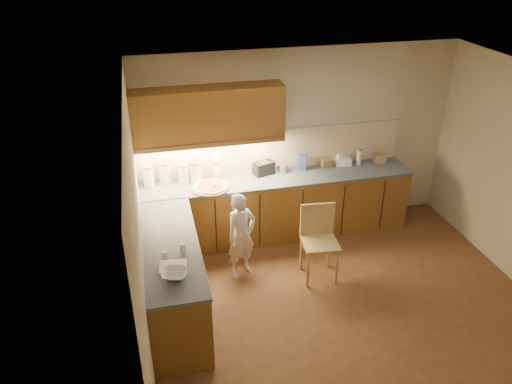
{
  "coord_description": "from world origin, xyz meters",
  "views": [
    {
      "loc": [
        -2.08,
        -4.2,
        3.96
      ],
      "look_at": [
        -0.8,
        1.2,
        1.0
      ],
      "focal_mm": 35.0,
      "sensor_mm": 36.0,
      "label": 1
    }
  ],
  "objects_px": {
    "wooden_chair": "(319,236)",
    "oil_jug": "(217,169)",
    "toaster": "(264,168)",
    "pizza_on_board": "(210,187)",
    "child": "(241,236)"
  },
  "relations": [
    {
      "from": "child",
      "to": "oil_jug",
      "type": "xyz_separation_m",
      "value": [
        -0.14,
        0.91,
        0.51
      ]
    },
    {
      "from": "pizza_on_board",
      "to": "toaster",
      "type": "xyz_separation_m",
      "value": [
        0.79,
        0.26,
        0.07
      ]
    },
    {
      "from": "wooden_chair",
      "to": "oil_jug",
      "type": "relative_size",
      "value": 2.79
    },
    {
      "from": "oil_jug",
      "to": "toaster",
      "type": "bearing_deg",
      "value": 1.67
    },
    {
      "from": "pizza_on_board",
      "to": "child",
      "type": "relative_size",
      "value": 0.44
    },
    {
      "from": "wooden_chair",
      "to": "oil_jug",
      "type": "bearing_deg",
      "value": 139.16
    },
    {
      "from": "pizza_on_board",
      "to": "oil_jug",
      "type": "height_order",
      "value": "oil_jug"
    },
    {
      "from": "child",
      "to": "toaster",
      "type": "distance_m",
      "value": 1.16
    },
    {
      "from": "wooden_chair",
      "to": "oil_jug",
      "type": "height_order",
      "value": "oil_jug"
    },
    {
      "from": "pizza_on_board",
      "to": "wooden_chair",
      "type": "distance_m",
      "value": 1.55
    },
    {
      "from": "pizza_on_board",
      "to": "oil_jug",
      "type": "xyz_separation_m",
      "value": [
        0.13,
        0.24,
        0.13
      ]
    },
    {
      "from": "wooden_chair",
      "to": "toaster",
      "type": "xyz_separation_m",
      "value": [
        -0.42,
        1.15,
        0.46
      ]
    },
    {
      "from": "pizza_on_board",
      "to": "child",
      "type": "height_order",
      "value": "child"
    },
    {
      "from": "toaster",
      "to": "oil_jug",
      "type": "bearing_deg",
      "value": 165.27
    },
    {
      "from": "child",
      "to": "oil_jug",
      "type": "distance_m",
      "value": 1.05
    }
  ]
}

